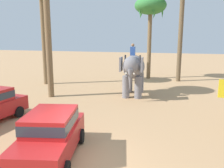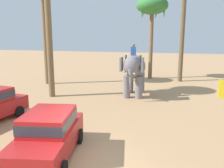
% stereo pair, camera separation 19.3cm
% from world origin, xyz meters
% --- Properties ---
extents(ground_plane, '(120.00, 120.00, 0.00)m').
position_xyz_m(ground_plane, '(0.00, 0.00, 0.00)').
color(ground_plane, tan).
extents(car_sedan_foreground, '(2.62, 4.38, 1.70)m').
position_xyz_m(car_sedan_foreground, '(-1.15, 0.15, 0.93)').
color(car_sedan_foreground, red).
rests_on(car_sedan_foreground, ground).
extents(elephant_with_mahout, '(1.90, 3.95, 3.88)m').
position_xyz_m(elephant_with_mahout, '(-0.20, 10.03, 1.99)').
color(elephant_with_mahout, slate).
rests_on(elephant_with_mahout, ground).
extents(palm_tree_far_back, '(3.20, 3.20, 8.34)m').
position_xyz_m(palm_tree_far_back, '(-0.18, 17.94, 7.19)').
color(palm_tree_far_back, brown).
rests_on(palm_tree_far_back, ground).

